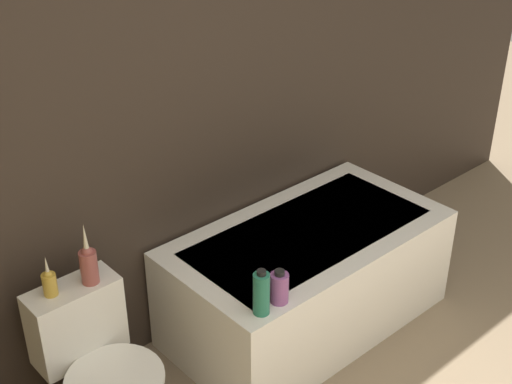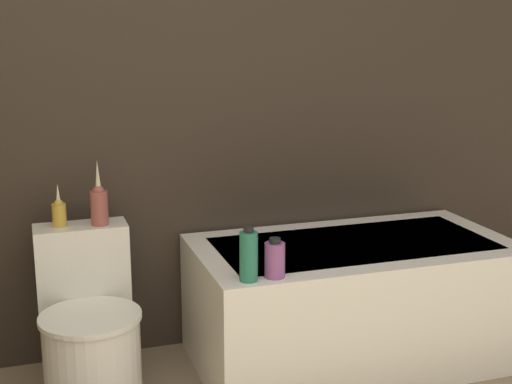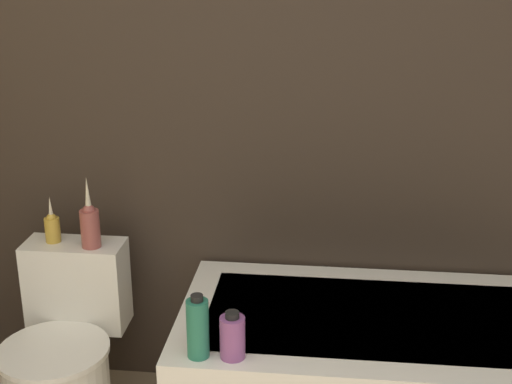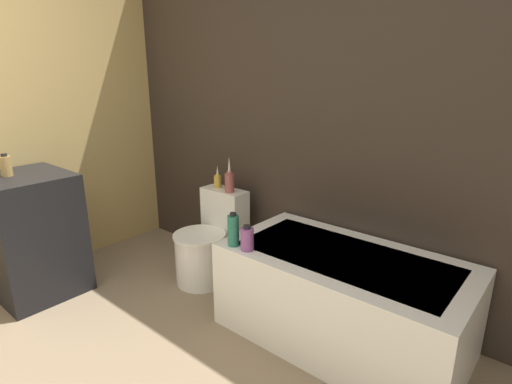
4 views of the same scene
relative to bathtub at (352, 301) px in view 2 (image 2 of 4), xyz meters
The scene contains 7 objects.
wall_back_tiled 1.36m from the bathtub, 151.47° to the left, with size 6.40×0.06×2.60m.
bathtub is the anchor object (origin of this frame).
toilet 1.18m from the bathtub, behind, with size 0.41×0.57×0.70m.
vase_gold 1.36m from the bathtub, behind, with size 0.06×0.06×0.18m.
vase_silver 1.22m from the bathtub, behind, with size 0.07×0.07×0.28m.
shampoo_bottle_tall 0.77m from the bathtub, 152.39° to the right, with size 0.07×0.07×0.21m.
shampoo_bottle_short 0.67m from the bathtub, 147.95° to the right, with size 0.08×0.08×0.16m.
Camera 2 is at (-0.58, -0.95, 1.52)m, focal length 50.00 mm.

